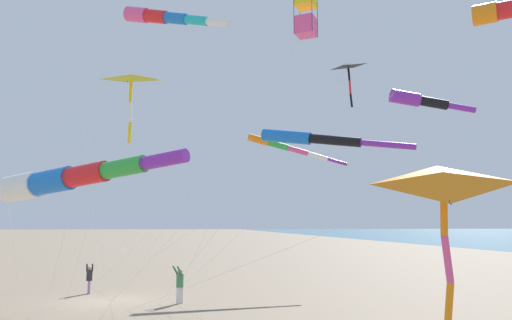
# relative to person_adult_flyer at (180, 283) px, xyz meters

# --- Properties ---
(ground_plane) EXTENTS (600.00, 600.00, 0.00)m
(ground_plane) POSITION_rel_person_adult_flyer_xyz_m (-3.21, 1.31, -0.92)
(ground_plane) COLOR #756654
(person_adult_flyer) EXTENTS (0.60, 0.59, 1.68)m
(person_adult_flyer) POSITION_rel_person_adult_flyer_xyz_m (0.00, 0.00, 0.00)
(person_adult_flyer) COLOR silver
(person_adult_flyer) RESTS_ON ground_plane
(person_child_grey_jacket) EXTENTS (0.38, 0.48, 1.53)m
(person_child_grey_jacket) POSITION_rel_person_adult_flyer_xyz_m (-4.53, 3.93, -0.08)
(person_child_grey_jacket) COLOR #8E6B9E
(person_child_grey_jacket) RESTS_ON ground_plane
(kite_delta_purple_drifting) EXTENTS (7.73, 14.17, 4.78)m
(kite_delta_purple_drifting) POSITION_rel_person_adult_flyer_xyz_m (4.54, -14.71, 3.35)
(kite_delta_purple_drifting) COLOR orange
(kite_delta_purple_drifting) RESTS_ON ground_plane
(kite_windsock_long_streamer_right) EXTENTS (14.87, 0.94, 8.96)m
(kite_windsock_long_streamer_right) POSITION_rel_person_adult_flyer_xyz_m (6.16, 5.91, 7.26)
(kite_windsock_long_streamer_right) COLOR orange
(kite_windsock_long_streamer_right) RESTS_ON ground_plane
(kite_box_blue_topmost) EXTENTS (8.51, 8.05, 13.15)m
(kite_box_blue_topmost) POSITION_rel_person_adult_flyer_xyz_m (4.84, -4.30, 11.23)
(kite_box_blue_topmost) COLOR yellow
(kite_box_blue_topmost) RESTS_ON ground_plane
(kite_windsock_yellow_midlevel) EXTENTS (18.99, 3.53, 10.39)m
(kite_windsock_yellow_midlevel) POSITION_rel_person_adult_flyer_xyz_m (11.98, -0.04, 8.88)
(kite_windsock_yellow_midlevel) COLOR purple
(kite_windsock_yellow_midlevel) RESTS_ON ground_plane
(kite_windsock_long_streamer_left) EXTENTS (4.68, 6.22, 13.38)m
(kite_windsock_long_streamer_left) POSITION_rel_person_adult_flyer_xyz_m (-1.03, -1.75, 11.71)
(kite_windsock_long_streamer_left) COLOR #EF4C93
(kite_windsock_long_streamer_left) RESTS_ON ground_plane
(kite_windsock_magenta_far_left) EXTENTS (11.63, 6.63, 7.53)m
(kite_windsock_magenta_far_left) POSITION_rel_person_adult_flyer_xyz_m (5.12, -3.97, 6.05)
(kite_windsock_magenta_far_left) COLOR blue
(kite_windsock_magenta_far_left) RESTS_ON ground_plane
(kite_delta_rainbow_low_near) EXTENTS (10.27, 1.80, 11.92)m
(kite_delta_rainbow_low_near) POSITION_rel_person_adult_flyer_xyz_m (8.44, 0.68, 10.72)
(kite_delta_rainbow_low_near) COLOR black
(kite_delta_rainbow_low_near) RESTS_ON ground_plane
(kite_delta_black_fish_shape) EXTENTS (4.06, 7.98, 8.77)m
(kite_delta_black_fish_shape) POSITION_rel_person_adult_flyer_xyz_m (-1.86, -6.34, 7.47)
(kite_delta_black_fish_shape) COLOR yellow
(kite_delta_black_fish_shape) RESTS_ON ground_plane
(kite_windsock_red_high_left) EXTENTS (8.88, 16.77, 5.62)m
(kite_windsock_red_high_left) POSITION_rel_person_adult_flyer_xyz_m (-3.81, -6.72, 4.04)
(kite_windsock_red_high_left) COLOR white
(kite_windsock_red_high_left) RESTS_ON ground_plane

